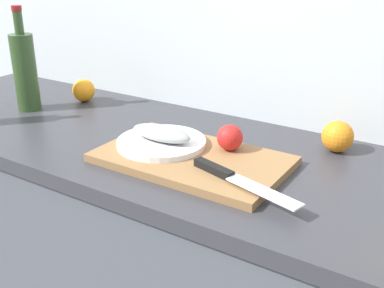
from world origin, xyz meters
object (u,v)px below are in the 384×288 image
cutting_board (192,159)px  white_plate (161,142)px  chef_knife (231,176)px  fish_fillet (161,133)px  wine_bottle (24,71)px

cutting_board → white_plate: 0.10m
cutting_board → chef_knife: chef_knife is taller
white_plate → fish_fillet: (-0.00, -0.00, 0.03)m
white_plate → wine_bottle: size_ratio=0.69×
cutting_board → wine_bottle: wine_bottle is taller
white_plate → fish_fillet: 0.03m
fish_fillet → chef_knife: fish_fillet is taller
wine_bottle → cutting_board: bearing=-5.4°
wine_bottle → white_plate: bearing=-5.1°
cutting_board → fish_fillet: fish_fillet is taller
white_plate → fish_fillet: bearing=-116.6°
chef_knife → wine_bottle: bearing=-173.6°
cutting_board → white_plate: bearing=173.0°
cutting_board → fish_fillet: (-0.10, 0.01, 0.04)m
chef_knife → wine_bottle: size_ratio=0.87×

